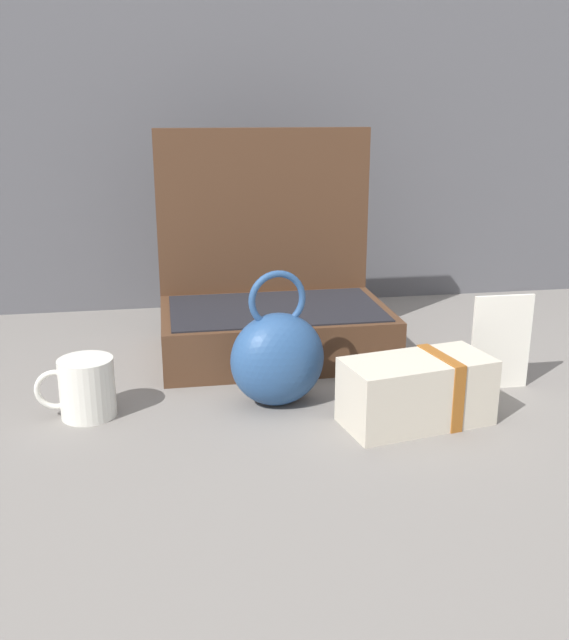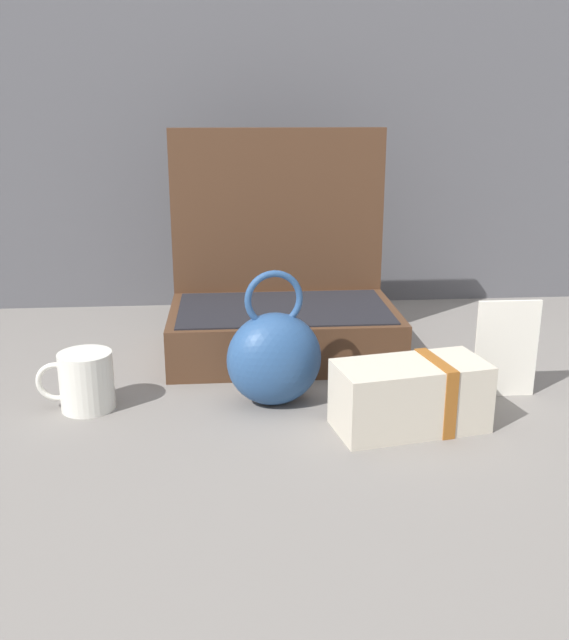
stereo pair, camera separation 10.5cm
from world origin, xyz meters
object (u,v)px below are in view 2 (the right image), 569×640
Objects in this scene: open_suitcase at (282,304)px; coffee_mug at (85,381)px; teal_pouch_handbag at (274,357)px; info_card_left at (506,349)px; cream_toiletry_bag at (412,396)px.

open_suitcase reaches higher than coffee_mug.
open_suitcase is 0.44m from coffee_mug.
teal_pouch_handbag is 1.35× the size of info_card_left.
teal_pouch_handbag reaches higher than coffee_mug.
open_suitcase reaches higher than teal_pouch_handbag.
open_suitcase is 0.45m from info_card_left.
open_suitcase is at bearing 82.97° from teal_pouch_handbag.
coffee_mug is 0.71m from info_card_left.
cream_toiletry_bag is (0.17, -0.38, -0.04)m from open_suitcase.
teal_pouch_handbag is 1.82× the size of coffee_mug.
cream_toiletry_bag is 1.45× the size of info_card_left.
coffee_mug is (-0.34, -0.27, -0.05)m from open_suitcase.
teal_pouch_handbag is at bearing -97.03° from open_suitcase.
teal_pouch_handbag is 0.93× the size of cream_toiletry_bag.
open_suitcase is 0.28m from teal_pouch_handbag.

